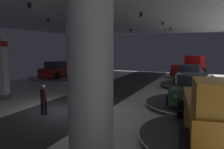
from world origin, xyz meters
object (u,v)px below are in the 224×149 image
pickup_truck_deep_right (190,68)px  display_platform_near_right (215,139)px  display_platform_far_left (57,78)px  visitor_walking_far (44,98)px  display_car_deep_left (94,66)px  display_platform_deep_left (94,73)px  column_right (90,71)px  pickup_truck_near_right (218,114)px  display_car_mid_right (193,90)px  display_car_far_left (56,70)px  visitor_walking_near (94,80)px  display_platform_mid_right (193,104)px  display_platform_far_right (190,85)px  display_car_far_right (190,75)px  display_platform_deep_right (189,77)px

pickup_truck_deep_right → display_platform_near_right: bearing=-83.7°
display_platform_far_left → visitor_walking_far: visitor_walking_far is taller
display_car_deep_left → display_platform_deep_left: bearing=94.6°
column_right → pickup_truck_near_right: bearing=29.7°
display_car_mid_right → column_right: bearing=-110.1°
display_car_far_left → visitor_walking_near: (6.69, -4.06, -0.22)m
display_platform_mid_right → display_platform_deep_left: bearing=136.3°
column_right → pickup_truck_near_right: size_ratio=1.00×
display_car_mid_right → display_car_deep_left: size_ratio=1.01×
column_right → display_platform_deep_left: size_ratio=1.15×
display_platform_far_right → display_car_deep_left: bearing=156.0°
display_platform_deep_left → display_platform_far_right: 13.60m
display_car_mid_right → pickup_truck_near_right: size_ratio=0.79×
display_car_far_left → visitor_walking_near: bearing=-31.3°
display_platform_far_left → pickup_truck_near_right: size_ratio=1.03×
display_car_far_left → display_car_far_right: (13.61, 0.95, -0.03)m
pickup_truck_deep_right → display_car_far_left: bearing=-150.1°
display_platform_near_right → display_platform_deep_left: (-14.03, 17.43, 0.04)m
column_right → display_platform_near_right: column_right is taller
pickup_truck_deep_right → visitor_walking_near: size_ratio=3.57×
display_car_deep_left → display_platform_far_right: 13.61m
display_platform_deep_left → display_car_far_right: 13.64m
visitor_walking_near → column_right: bearing=-63.2°
display_platform_deep_right → pickup_truck_deep_right: (0.09, 0.31, 1.05)m
display_platform_mid_right → display_car_far_left: 15.39m
display_car_far_right → display_platform_far_right: bearing=85.8°
display_platform_deep_right → visitor_walking_near: bearing=-119.5°
pickup_truck_deep_right → display_car_far_right: bearing=-86.2°
display_car_deep_left → display_car_mid_right: bearing=-43.5°
display_car_far_right → display_car_deep_left: bearing=155.9°
pickup_truck_near_right → pickup_truck_deep_right: bearing=96.4°
display_platform_near_right → visitor_walking_far: visitor_walking_far is taller
column_right → display_platform_near_right: 5.26m
display_car_far_right → display_platform_far_left: bearing=-176.1°
display_car_deep_left → pickup_truck_near_right: bearing=-51.6°
column_right → display_car_far_right: (2.20, 14.36, -1.66)m
visitor_walking_far → display_car_far_left: bearing=123.9°
display_car_mid_right → display_platform_deep_right: (-1.11, 13.10, -0.85)m
pickup_truck_deep_right → display_platform_far_left: pickup_truck_deep_right is taller
column_right → display_car_mid_right: 8.25m
display_car_mid_right → display_platform_deep_right: display_car_mid_right is taller
column_right → display_platform_deep_left: bearing=117.1°
display_platform_far_right → visitor_walking_far: size_ratio=3.31×
display_car_deep_left → display_car_far_right: display_car_far_right is taller
display_platform_far_left → display_platform_near_right: (15.23, -10.93, -0.06)m
display_platform_far_left → column_right: bearing=-49.7°
pickup_truck_deep_right → pickup_truck_near_right: pickup_truck_deep_right is taller
display_platform_deep_right → display_car_deep_left: size_ratio=1.31×
display_car_far_left → pickup_truck_near_right: (15.27, -11.21, 0.05)m
display_platform_near_right → display_car_far_right: size_ratio=1.31×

